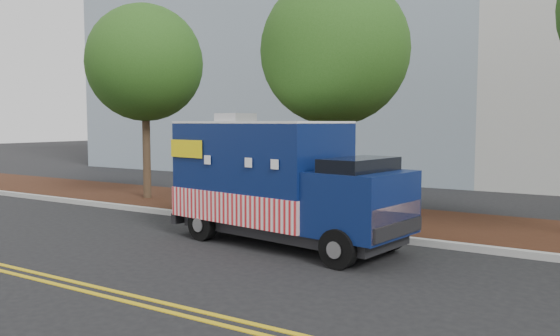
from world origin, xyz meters
The scene contains 9 objects.
ground centered at (0.00, 0.00, 0.00)m, with size 120.00×120.00×0.00m, color black.
curb centered at (0.00, 1.40, 0.07)m, with size 120.00×0.18×0.15m, color #9E9E99.
mulch_strip centered at (0.00, 3.50, 0.07)m, with size 120.00×4.00×0.15m, color black.
centerline_near centered at (0.00, -4.45, 0.01)m, with size 120.00×0.10×0.01m, color gold.
centerline_far centered at (0.00, -4.70, 0.01)m, with size 120.00×0.10×0.01m, color gold.
tree_a centered at (-6.76, 2.94, 4.67)m, with size 3.87×3.87×6.61m.
tree_b centered at (0.23, 3.00, 4.60)m, with size 3.99×3.99×6.61m.
sign_post centered at (-4.17, 1.55, 1.20)m, with size 0.06×0.06×2.40m, color #473828.
food_truck centered at (0.32, -0.06, 1.32)m, with size 5.78×2.85×2.92m.
Camera 1 is at (6.75, -10.32, 2.71)m, focal length 35.00 mm.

